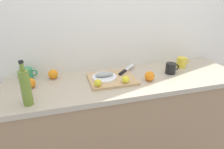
{
  "coord_description": "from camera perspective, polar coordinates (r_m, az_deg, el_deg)",
  "views": [
    {
      "loc": [
        -0.54,
        -1.4,
        1.59
      ],
      "look_at": [
        -0.13,
        0.01,
        0.95
      ],
      "focal_mm": 31.44,
      "sensor_mm": 36.0,
      "label": 1
    }
  ],
  "objects": [
    {
      "name": "lemon_0",
      "position": [
        1.52,
        3.98,
        -1.4
      ],
      "size": [
        0.06,
        0.06,
        0.06
      ],
      "primitive_type": "sphere",
      "color": "yellow",
      "rests_on": "cutting_board"
    },
    {
      "name": "orange_2",
      "position": [
        1.63,
        10.86,
        -0.47
      ],
      "size": [
        0.08,
        0.08,
        0.08
      ],
      "primitive_type": "sphere",
      "color": "orange",
      "rests_on": "kitchen_counter"
    },
    {
      "name": "cutting_board",
      "position": [
        1.62,
        0.0,
        -1.3
      ],
      "size": [
        0.38,
        0.31,
        0.02
      ],
      "primitive_type": "cube",
      "color": "tan",
      "rests_on": "kitchen_counter"
    },
    {
      "name": "coffee_mug_1",
      "position": [
        1.77,
        -23.31,
        0.19
      ],
      "size": [
        0.12,
        0.08,
        0.09
      ],
      "color": "#338C59",
      "rests_on": "kitchen_counter"
    },
    {
      "name": "back_wall",
      "position": [
        1.84,
        1.3,
        12.86
      ],
      "size": [
        3.2,
        0.05,
        2.5
      ],
      "primitive_type": "cube",
      "color": "white",
      "rests_on": "ground_plane"
    },
    {
      "name": "kitchen_counter",
      "position": [
        1.88,
        4.09,
        -13.76
      ],
      "size": [
        2.0,
        0.6,
        0.9
      ],
      "color": "#9E7A56",
      "rests_on": "ground_plane"
    },
    {
      "name": "coffee_mug_0",
      "position": [
        1.81,
        16.76,
        1.74
      ],
      "size": [
        0.13,
        0.09,
        0.09
      ],
      "color": "black",
      "rests_on": "kitchen_counter"
    },
    {
      "name": "lemon_1",
      "position": [
        1.47,
        -4.12,
        -2.47
      ],
      "size": [
        0.06,
        0.06,
        0.06
      ],
      "primitive_type": "sphere",
      "color": "yellow",
      "rests_on": "cutting_board"
    },
    {
      "name": "chef_knife",
      "position": [
        1.75,
        3.88,
        1.24
      ],
      "size": [
        0.22,
        0.23,
        0.02
      ],
      "rotation": [
        0.0,
        0.0,
        0.79
      ],
      "color": "silver",
      "rests_on": "cutting_board"
    },
    {
      "name": "fish_fillet",
      "position": [
        1.6,
        -2.24,
        0.07
      ],
      "size": [
        0.15,
        0.07,
        0.04
      ],
      "primitive_type": "ellipsoid",
      "color": "#999E99",
      "rests_on": "white_plate"
    },
    {
      "name": "orange_0",
      "position": [
        1.71,
        -16.77,
        0.1
      ],
      "size": [
        0.08,
        0.08,
        0.08
      ],
      "primitive_type": "sphere",
      "color": "orange",
      "rests_on": "kitchen_counter"
    },
    {
      "name": "orange_1",
      "position": [
        1.61,
        -22.64,
        -2.3
      ],
      "size": [
        0.08,
        0.08,
        0.08
      ],
      "primitive_type": "sphere",
      "color": "orange",
      "rests_on": "kitchen_counter"
    },
    {
      "name": "olive_oil_bottle",
      "position": [
        1.35,
        -23.8,
        -3.37
      ],
      "size": [
        0.06,
        0.06,
        0.3
      ],
      "color": "olive",
      "rests_on": "kitchen_counter"
    },
    {
      "name": "white_plate",
      "position": [
        1.61,
        -2.22,
        -0.76
      ],
      "size": [
        0.2,
        0.2,
        0.01
      ],
      "primitive_type": "cylinder",
      "color": "white",
      "rests_on": "cutting_board"
    },
    {
      "name": "coffee_mug_2",
      "position": [
        1.99,
        19.58,
        3.35
      ],
      "size": [
        0.13,
        0.09,
        0.1
      ],
      "color": "yellow",
      "rests_on": "kitchen_counter"
    }
  ]
}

